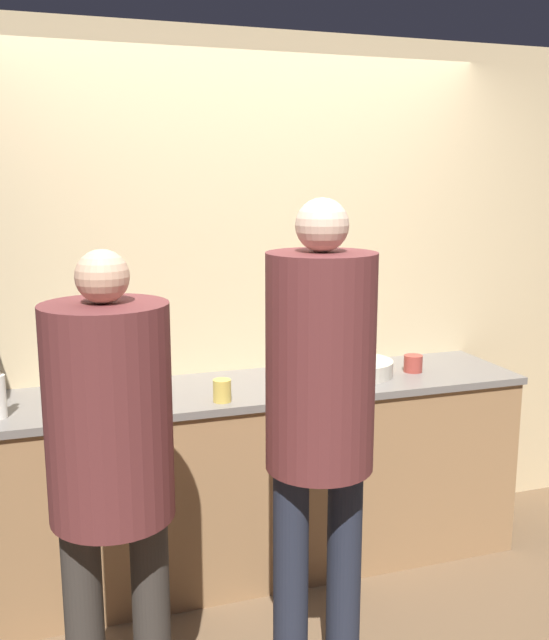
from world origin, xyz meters
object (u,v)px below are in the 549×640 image
fruit_bowl (357,367)px  cup_red (413,363)px  person_center (320,402)px  cup_yellow (222,391)px  person_left (111,450)px  utensil_crock (131,373)px

fruit_bowl → cup_red: (0.30, -0.03, 0.00)m
person_center → cup_yellow: 0.73m
person_left → cup_red: size_ratio=17.91×
person_center → cup_red: 1.23m
fruit_bowl → person_left: bearing=-145.1°
person_left → person_center: bearing=0.7°
utensil_crock → cup_yellow: (0.36, -0.30, -0.03)m
person_left → utensil_crock: (0.19, 1.00, -0.02)m
cup_yellow → person_left: bearing=-128.1°
utensil_crock → cup_red: size_ratio=3.36×
person_center → utensil_crock: person_center is taller
person_center → cup_red: (0.86, 0.86, -0.15)m
cup_yellow → cup_red: 1.06m
person_center → cup_red: size_ratio=19.50×
person_left → cup_yellow: (0.55, 0.70, -0.05)m
person_left → cup_red: 1.81m
person_left → person_center: 0.73m
person_left → cup_yellow: size_ratio=16.92×
person_left → person_center: (0.73, 0.01, 0.09)m
cup_yellow → cup_red: size_ratio=1.06×
person_center → utensil_crock: size_ratio=5.80×
person_left → fruit_bowl: 1.58m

